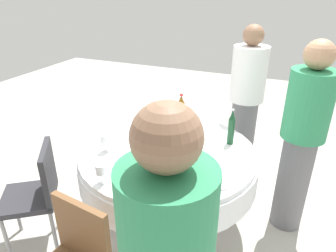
% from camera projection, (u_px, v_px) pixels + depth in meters
% --- Properties ---
extents(ground_plane, '(10.00, 10.00, 0.00)m').
position_uv_depth(ground_plane, '(168.00, 220.00, 2.79)').
color(ground_plane, '#B7B2A8').
extents(dining_table, '(1.45, 1.45, 0.74)m').
position_uv_depth(dining_table, '(168.00, 165.00, 2.54)').
color(dining_table, white).
rests_on(dining_table, ground_plane).
extents(bottle_dark_green_outer, '(0.06, 0.06, 0.31)m').
position_uv_depth(bottle_dark_green_outer, '(231.00, 128.00, 2.51)').
color(bottle_dark_green_outer, '#194728').
rests_on(bottle_dark_green_outer, dining_table).
extents(bottle_green_mid, '(0.06, 0.06, 0.29)m').
position_uv_depth(bottle_green_mid, '(184.00, 131.00, 2.47)').
color(bottle_green_mid, '#2D6B38').
rests_on(bottle_green_mid, dining_table).
extents(bottle_amber_south, '(0.07, 0.07, 0.31)m').
position_uv_depth(bottle_amber_south, '(181.00, 111.00, 2.83)').
color(bottle_amber_south, '#8C5619').
rests_on(bottle_amber_south, dining_table).
extents(bottle_green_east, '(0.07, 0.07, 0.30)m').
position_uv_depth(bottle_green_east, '(170.00, 137.00, 2.37)').
color(bottle_green_east, '#2D6B38').
rests_on(bottle_green_east, dining_table).
extents(wine_glass_east, '(0.07, 0.07, 0.14)m').
position_uv_depth(wine_glass_east, '(101.00, 170.00, 2.02)').
color(wine_glass_east, white).
rests_on(wine_glass_east, dining_table).
extents(wine_glass_far, '(0.06, 0.06, 0.16)m').
position_uv_depth(wine_glass_far, '(171.00, 133.00, 2.49)').
color(wine_glass_far, white).
rests_on(wine_glass_far, dining_table).
extents(wine_glass_front, '(0.07, 0.07, 0.14)m').
position_uv_depth(wine_glass_front, '(145.00, 148.00, 2.29)').
color(wine_glass_front, white).
rests_on(wine_glass_front, dining_table).
extents(wine_glass_inner, '(0.07, 0.07, 0.14)m').
position_uv_depth(wine_glass_inner, '(172.00, 129.00, 2.59)').
color(wine_glass_inner, white).
rests_on(wine_glass_inner, dining_table).
extents(wine_glass_north, '(0.08, 0.08, 0.14)m').
position_uv_depth(wine_glass_north, '(105.00, 140.00, 2.41)').
color(wine_glass_north, white).
rests_on(wine_glass_north, dining_table).
extents(plate_north, '(0.23, 0.23, 0.04)m').
position_uv_depth(plate_north, '(148.00, 143.00, 2.56)').
color(plate_north, white).
rests_on(plate_north, dining_table).
extents(plate_right, '(0.25, 0.25, 0.02)m').
position_uv_depth(plate_right, '(216.00, 179.00, 2.09)').
color(plate_right, white).
rests_on(plate_right, dining_table).
extents(knife_mid, '(0.14, 0.14, 0.00)m').
position_uv_depth(knife_mid, '(209.00, 147.00, 2.52)').
color(knife_mid, silver).
rests_on(knife_mid, dining_table).
extents(knife_south, '(0.17, 0.10, 0.00)m').
position_uv_depth(knife_south, '(189.00, 159.00, 2.34)').
color(knife_south, silver).
rests_on(knife_south, dining_table).
extents(fork_east, '(0.13, 0.15, 0.00)m').
position_uv_depth(fork_east, '(195.00, 133.00, 2.74)').
color(fork_east, silver).
rests_on(fork_east, dining_table).
extents(person_outer, '(0.34, 0.34, 1.62)m').
position_uv_depth(person_outer, '(302.00, 138.00, 2.41)').
color(person_outer, slate).
rests_on(person_outer, ground_plane).
extents(person_mid, '(0.34, 0.34, 1.63)m').
position_uv_depth(person_mid, '(246.00, 104.00, 3.10)').
color(person_mid, slate).
rests_on(person_mid, ground_plane).
extents(chair_front, '(0.56, 0.56, 0.87)m').
position_uv_depth(chair_front, '(38.00, 189.00, 2.36)').
color(chair_front, '#2D2D33').
rests_on(chair_front, ground_plane).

